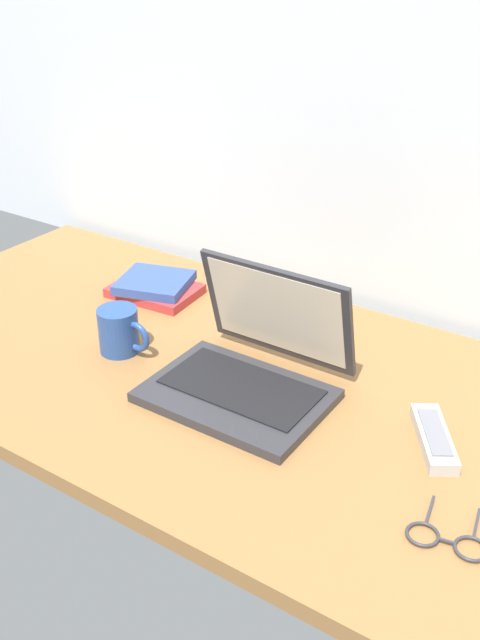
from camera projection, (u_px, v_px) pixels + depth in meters
The scene contains 6 objects.
desk at pixel (224, 378), 1.35m from camera, with size 1.60×0.76×0.03m.
laptop at pixel (251, 366), 1.28m from camera, with size 0.31×0.28×0.21m.
coffee_mug at pixel (120, 330), 1.39m from camera, with size 0.12×0.08×0.09m.
remote_control_near at pixel (434, 438), 1.15m from camera, with size 0.12×0.16×0.02m.
eyeglasses at pixel (447, 539), 0.97m from camera, with size 0.12×0.12×0.01m.
book_stack at pixel (155, 287), 1.62m from camera, with size 0.20×0.18×0.04m.
Camera 1 is at (0.65, -0.93, 0.76)m, focal length 40.45 mm.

